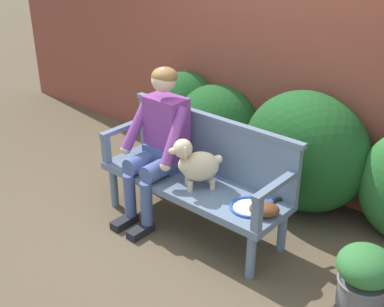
{
  "coord_description": "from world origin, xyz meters",
  "views": [
    {
      "loc": [
        2.27,
        -2.61,
        2.37
      ],
      "look_at": [
        0.0,
        0.0,
        0.69
      ],
      "focal_mm": 45.74,
      "sensor_mm": 36.0,
      "label": 1
    }
  ],
  "objects_px": {
    "potted_plant": "(364,275)",
    "dog_on_bench": "(196,163)",
    "tennis_racket": "(253,206)",
    "person_seated": "(160,140)",
    "baseball_glove": "(264,209)",
    "garden_bench": "(192,187)"
  },
  "relations": [
    {
      "from": "potted_plant",
      "to": "dog_on_bench",
      "type": "bearing_deg",
      "value": -175.93
    },
    {
      "from": "tennis_racket",
      "to": "potted_plant",
      "type": "height_order",
      "value": "tennis_racket"
    },
    {
      "from": "person_seated",
      "to": "baseball_glove",
      "type": "height_order",
      "value": "person_seated"
    },
    {
      "from": "garden_bench",
      "to": "baseball_glove",
      "type": "height_order",
      "value": "baseball_glove"
    },
    {
      "from": "tennis_racket",
      "to": "potted_plant",
      "type": "bearing_deg",
      "value": 3.31
    },
    {
      "from": "dog_on_bench",
      "to": "tennis_racket",
      "type": "distance_m",
      "value": 0.55
    },
    {
      "from": "baseball_glove",
      "to": "person_seated",
      "type": "bearing_deg",
      "value": 148.01
    },
    {
      "from": "garden_bench",
      "to": "person_seated",
      "type": "relative_size",
      "value": 1.26
    },
    {
      "from": "dog_on_bench",
      "to": "baseball_glove",
      "type": "height_order",
      "value": "dog_on_bench"
    },
    {
      "from": "baseball_glove",
      "to": "potted_plant",
      "type": "height_order",
      "value": "baseball_glove"
    },
    {
      "from": "baseball_glove",
      "to": "potted_plant",
      "type": "relative_size",
      "value": 0.48
    },
    {
      "from": "person_seated",
      "to": "tennis_racket",
      "type": "distance_m",
      "value": 0.97
    },
    {
      "from": "dog_on_bench",
      "to": "tennis_racket",
      "type": "height_order",
      "value": "dog_on_bench"
    },
    {
      "from": "garden_bench",
      "to": "tennis_racket",
      "type": "xyz_separation_m",
      "value": [
        0.6,
        -0.0,
        0.07
      ]
    },
    {
      "from": "tennis_racket",
      "to": "person_seated",
      "type": "bearing_deg",
      "value": -179.17
    },
    {
      "from": "garden_bench",
      "to": "potted_plant",
      "type": "distance_m",
      "value": 1.47
    },
    {
      "from": "potted_plant",
      "to": "person_seated",
      "type": "bearing_deg",
      "value": -177.98
    },
    {
      "from": "person_seated",
      "to": "potted_plant",
      "type": "bearing_deg",
      "value": 2.02
    },
    {
      "from": "tennis_racket",
      "to": "garden_bench",
      "type": "bearing_deg",
      "value": 179.63
    },
    {
      "from": "garden_bench",
      "to": "tennis_racket",
      "type": "bearing_deg",
      "value": -0.37
    },
    {
      "from": "garden_bench",
      "to": "tennis_racket",
      "type": "distance_m",
      "value": 0.6
    },
    {
      "from": "person_seated",
      "to": "potted_plant",
      "type": "xyz_separation_m",
      "value": [
        1.8,
        0.06,
        -0.46
      ]
    }
  ]
}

